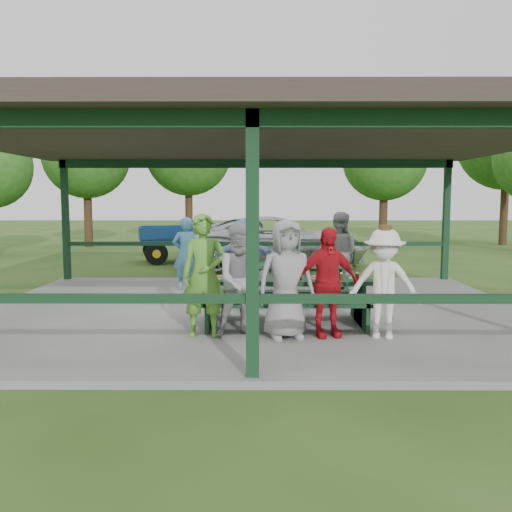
{
  "coord_description": "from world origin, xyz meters",
  "views": [
    {
      "loc": [
        0.06,
        -9.85,
        2.12
      ],
      "look_at": [
        0.03,
        -0.3,
        1.12
      ],
      "focal_mm": 38.0,
      "sensor_mm": 36.0,
      "label": 1
    }
  ],
  "objects_px": {
    "contestant_grey_mid": "(286,279)",
    "pickup_truck": "(276,242)",
    "contestant_green": "(204,275)",
    "contestant_grey_left": "(242,280)",
    "contestant_red": "(327,282)",
    "farm_trailer": "(181,243)",
    "spectator_blue": "(186,254)",
    "spectator_grey": "(339,253)",
    "picnic_table_far": "(288,278)",
    "picnic_table_near": "(285,295)",
    "contestant_white_fedora": "(384,284)",
    "spectator_lblue": "(243,256)"
  },
  "relations": [
    {
      "from": "contestant_grey_left",
      "to": "contestant_red",
      "type": "bearing_deg",
      "value": -15.28
    },
    {
      "from": "contestant_white_fedora",
      "to": "farm_trailer",
      "type": "distance_m",
      "value": 11.43
    },
    {
      "from": "contestant_grey_mid",
      "to": "spectator_grey",
      "type": "xyz_separation_m",
      "value": [
        1.32,
        3.81,
        0.01
      ]
    },
    {
      "from": "picnic_table_near",
      "to": "contestant_white_fedora",
      "type": "xyz_separation_m",
      "value": [
        1.39,
        -0.87,
        0.32
      ]
    },
    {
      "from": "picnic_table_far",
      "to": "contestant_grey_left",
      "type": "distance_m",
      "value": 2.93
    },
    {
      "from": "contestant_green",
      "to": "contestant_white_fedora",
      "type": "xyz_separation_m",
      "value": [
        2.63,
        -0.1,
        -0.1
      ]
    },
    {
      "from": "contestant_grey_left",
      "to": "spectator_grey",
      "type": "xyz_separation_m",
      "value": [
        1.97,
        3.68,
        0.04
      ]
    },
    {
      "from": "picnic_table_far",
      "to": "spectator_blue",
      "type": "distance_m",
      "value": 2.62
    },
    {
      "from": "spectator_lblue",
      "to": "picnic_table_near",
      "type": "bearing_deg",
      "value": 85.62
    },
    {
      "from": "picnic_table_far",
      "to": "contestant_grey_left",
      "type": "bearing_deg",
      "value": -106.57
    },
    {
      "from": "contestant_grey_left",
      "to": "contestant_green",
      "type": "bearing_deg",
      "value": 162.99
    },
    {
      "from": "contestant_white_fedora",
      "to": "spectator_grey",
      "type": "bearing_deg",
      "value": 104.65
    },
    {
      "from": "contestant_green",
      "to": "farm_trailer",
      "type": "height_order",
      "value": "contestant_green"
    },
    {
      "from": "spectator_blue",
      "to": "pickup_truck",
      "type": "distance_m",
      "value": 5.38
    },
    {
      "from": "contestant_grey_mid",
      "to": "pickup_truck",
      "type": "bearing_deg",
      "value": 75.07
    },
    {
      "from": "spectator_grey",
      "to": "pickup_truck",
      "type": "height_order",
      "value": "spectator_grey"
    },
    {
      "from": "spectator_lblue",
      "to": "farm_trailer",
      "type": "xyz_separation_m",
      "value": [
        -2.28,
        6.7,
        -0.26
      ]
    },
    {
      "from": "contestant_green",
      "to": "spectator_lblue",
      "type": "bearing_deg",
      "value": 80.07
    },
    {
      "from": "contestant_grey_mid",
      "to": "contestant_white_fedora",
      "type": "bearing_deg",
      "value": -12.12
    },
    {
      "from": "contestant_grey_left",
      "to": "spectator_grey",
      "type": "bearing_deg",
      "value": 46.64
    },
    {
      "from": "picnic_table_near",
      "to": "farm_trailer",
      "type": "bearing_deg",
      "value": 107.57
    },
    {
      "from": "spectator_lblue",
      "to": "spectator_grey",
      "type": "xyz_separation_m",
      "value": [
        2.06,
        -0.07,
        0.07
      ]
    },
    {
      "from": "spectator_blue",
      "to": "contestant_red",
      "type": "bearing_deg",
      "value": 108.44
    },
    {
      "from": "contestant_red",
      "to": "spectator_blue",
      "type": "height_order",
      "value": "spectator_blue"
    },
    {
      "from": "spectator_lblue",
      "to": "contestant_white_fedora",
      "type": "bearing_deg",
      "value": 100.41
    },
    {
      "from": "picnic_table_near",
      "to": "pickup_truck",
      "type": "distance_m",
      "value": 8.27
    },
    {
      "from": "contestant_grey_mid",
      "to": "farm_trailer",
      "type": "bearing_deg",
      "value": 92.11
    },
    {
      "from": "contestant_grey_mid",
      "to": "spectator_grey",
      "type": "relative_size",
      "value": 0.99
    },
    {
      "from": "contestant_white_fedora",
      "to": "spectator_grey",
      "type": "distance_m",
      "value": 3.77
    },
    {
      "from": "contestant_green",
      "to": "contestant_grey_left",
      "type": "xyz_separation_m",
      "value": [
        0.56,
        -0.02,
        -0.07
      ]
    },
    {
      "from": "contestant_grey_left",
      "to": "contestant_grey_mid",
      "type": "relative_size",
      "value": 0.96
    },
    {
      "from": "spectator_blue",
      "to": "contestant_grey_mid",
      "type": "bearing_deg",
      "value": 101.45
    },
    {
      "from": "contestant_grey_mid",
      "to": "spectator_blue",
      "type": "xyz_separation_m",
      "value": [
        -2.02,
        4.27,
        -0.05
      ]
    },
    {
      "from": "contestant_green",
      "to": "spectator_grey",
      "type": "bearing_deg",
      "value": 52.55
    },
    {
      "from": "contestant_grey_left",
      "to": "pickup_truck",
      "type": "distance_m",
      "value": 9.1
    },
    {
      "from": "contestant_grey_mid",
      "to": "contestant_red",
      "type": "distance_m",
      "value": 0.62
    },
    {
      "from": "pickup_truck",
      "to": "spectator_blue",
      "type": "bearing_deg",
      "value": 145.89
    },
    {
      "from": "contestant_grey_left",
      "to": "farm_trailer",
      "type": "distance_m",
      "value": 10.72
    },
    {
      "from": "contestant_green",
      "to": "spectator_blue",
      "type": "bearing_deg",
      "value": 98.35
    },
    {
      "from": "contestant_grey_mid",
      "to": "contestant_red",
      "type": "height_order",
      "value": "contestant_grey_mid"
    },
    {
      "from": "contestant_green",
      "to": "farm_trailer",
      "type": "bearing_deg",
      "value": 97.03
    },
    {
      "from": "picnic_table_far",
      "to": "pickup_truck",
      "type": "xyz_separation_m",
      "value": [
        -0.02,
        6.27,
        0.22
      ]
    },
    {
      "from": "contestant_grey_left",
      "to": "pickup_truck",
      "type": "relative_size",
      "value": 0.29
    },
    {
      "from": "picnic_table_near",
      "to": "contestant_red",
      "type": "xyz_separation_m",
      "value": [
        0.57,
        -0.79,
        0.33
      ]
    },
    {
      "from": "contestant_white_fedora",
      "to": "spectator_lblue",
      "type": "relative_size",
      "value": 1.02
    },
    {
      "from": "spectator_lblue",
      "to": "farm_trailer",
      "type": "relative_size",
      "value": 0.43
    },
    {
      "from": "spectator_blue",
      "to": "farm_trailer",
      "type": "xyz_separation_m",
      "value": [
        -1.0,
        6.3,
        -0.26
      ]
    },
    {
      "from": "picnic_table_near",
      "to": "contestant_grey_mid",
      "type": "xyz_separation_m",
      "value": [
        -0.03,
        -0.92,
        0.39
      ]
    },
    {
      "from": "farm_trailer",
      "to": "spectator_grey",
      "type": "bearing_deg",
      "value": -71.75
    },
    {
      "from": "contestant_red",
      "to": "spectator_lblue",
      "type": "distance_m",
      "value": 3.98
    }
  ]
}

